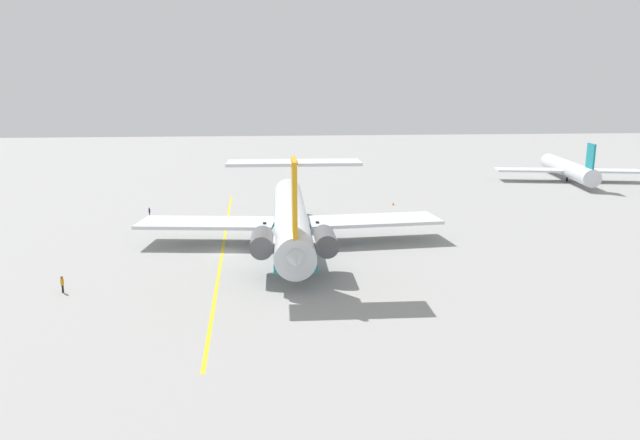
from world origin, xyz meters
TOP-DOWN VIEW (x-y plane):
  - ground at (0.00, 0.00)m, footprint 389.80×389.80m
  - main_jetliner at (-2.22, 8.63)m, footprint 47.08×41.89m
  - airliner_far_left at (-54.00, 75.05)m, footprint 32.88×32.71m
  - ground_crew_near_nose at (14.02, -15.99)m, footprint 0.29×0.42m
  - ground_crew_near_tail at (-22.23, -13.75)m, footprint 0.46×0.29m
  - safety_cone_nose at (-28.91, 28.62)m, footprint 0.40×0.40m
  - taxiway_centreline at (-3.54, -0.56)m, footprint 74.08×1.94m

SIDE VIEW (x-z plane):
  - ground at x=0.00m, z-range 0.00..0.00m
  - taxiway_centreline at x=-3.54m, z-range 0.00..0.01m
  - safety_cone_nose at x=-28.91m, z-range 0.00..0.55m
  - ground_crew_near_tail at x=-22.23m, z-range 0.24..2.03m
  - ground_crew_near_nose at x=14.02m, z-range 0.24..2.04m
  - airliner_far_left at x=-54.00m, z-range -2.02..7.83m
  - main_jetliner at x=-2.22m, z-range -3.12..10.61m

